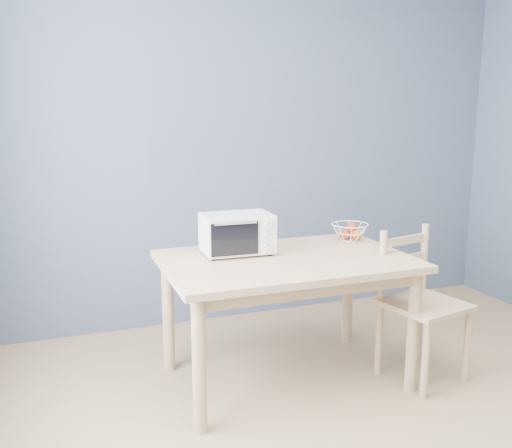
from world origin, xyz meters
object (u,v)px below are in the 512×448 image
object	(u,v)px
toaster_oven	(234,233)
dining_chair	(419,306)
dining_table	(286,275)
fruit_basket	(350,231)

from	to	relation	value
toaster_oven	dining_chair	distance (m)	1.17
dining_table	dining_chair	size ratio (longest dim) A/B	1.57
fruit_basket	dining_chair	world-z (taller)	dining_chair
dining_table	dining_chair	bearing A→B (deg)	-16.35
dining_table	toaster_oven	distance (m)	0.39
fruit_basket	dining_chair	size ratio (longest dim) A/B	0.35
dining_chair	dining_table	bearing A→B (deg)	151.30
dining_table	dining_chair	xyz separation A→B (m)	(0.76, -0.22, -0.21)
toaster_oven	fruit_basket	xyz separation A→B (m)	(0.80, 0.07, -0.06)
dining_table	fruit_basket	xyz separation A→B (m)	(0.55, 0.26, 0.16)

